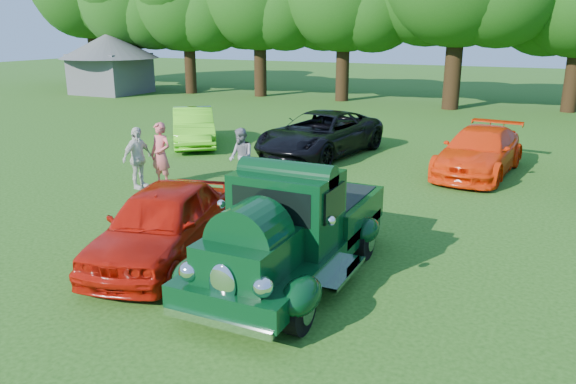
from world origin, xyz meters
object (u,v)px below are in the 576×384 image
at_px(hero_pickup, 293,231).
at_px(gazebo, 110,57).
at_px(spectator_pink, 161,155).
at_px(spectator_grey, 241,157).
at_px(spectator_white, 137,158).
at_px(back_car_black, 320,134).
at_px(back_car_orange, 479,151).
at_px(red_convertible, 163,223).
at_px(back_car_lime, 193,127).

distance_m(hero_pickup, gazebo, 31.20).
bearing_deg(spectator_pink, hero_pickup, -29.65).
relative_size(spectator_grey, spectator_white, 0.94).
bearing_deg(back_car_black, spectator_grey, -87.80).
relative_size(hero_pickup, back_car_orange, 1.07).
bearing_deg(red_convertible, spectator_pink, 114.78).
distance_m(spectator_pink, spectator_grey, 2.20).
relative_size(hero_pickup, gazebo, 0.79).
bearing_deg(red_convertible, spectator_white, 121.65).
bearing_deg(hero_pickup, back_car_lime, 132.46).
bearing_deg(back_car_orange, spectator_white, -138.94).
distance_m(back_car_black, spectator_white, 6.62).
bearing_deg(hero_pickup, red_convertible, -173.23).
height_order(back_car_orange, spectator_pink, spectator_pink).
height_order(spectator_white, gazebo, gazebo).
distance_m(hero_pickup, back_car_orange, 9.24).
distance_m(red_convertible, gazebo, 29.60).
bearing_deg(red_convertible, back_car_black, 81.25).
bearing_deg(spectator_white, red_convertible, -128.57).
bearing_deg(back_car_orange, red_convertible, -109.43).
relative_size(spectator_white, gazebo, 0.26).
height_order(back_car_black, spectator_pink, spectator_pink).
bearing_deg(spectator_pink, back_car_lime, 119.70).
height_order(hero_pickup, back_car_orange, hero_pickup).
xyz_separation_m(red_convertible, gazebo, (-20.44, 21.35, 1.68)).
distance_m(spectator_grey, spectator_white, 2.80).
bearing_deg(back_car_black, spectator_white, -106.74).
distance_m(back_car_lime, spectator_white, 5.95).
xyz_separation_m(hero_pickup, spectator_pink, (-5.77, 3.86, 0.03)).
relative_size(hero_pickup, back_car_lime, 1.21).
bearing_deg(gazebo, red_convertible, -46.24).
relative_size(back_car_lime, back_car_orange, 0.88).
relative_size(back_car_lime, back_car_black, 0.77).
xyz_separation_m(red_convertible, back_car_black, (-0.71, 9.62, 0.03)).
xyz_separation_m(back_car_black, gazebo, (-19.73, 11.72, 1.66)).
bearing_deg(back_car_lime, red_convertible, -94.55).
distance_m(back_car_lime, spectator_pink, 5.67).
xyz_separation_m(back_car_lime, back_car_black, (4.96, 0.34, 0.06)).
bearing_deg(hero_pickup, gazebo, 137.53).
height_order(back_car_orange, spectator_grey, spectator_grey).
relative_size(spectator_pink, spectator_white, 1.05).
relative_size(back_car_lime, spectator_white, 2.45).
height_order(hero_pickup, spectator_pink, hero_pickup).
bearing_deg(spectator_grey, spectator_pink, -114.12).
bearing_deg(hero_pickup, back_car_black, 109.25).
relative_size(red_convertible, spectator_white, 2.49).
bearing_deg(spectator_grey, hero_pickup, -13.99).
bearing_deg(spectator_pink, red_convertible, -48.08).
height_order(hero_pickup, red_convertible, hero_pickup).
height_order(back_car_orange, gazebo, gazebo).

